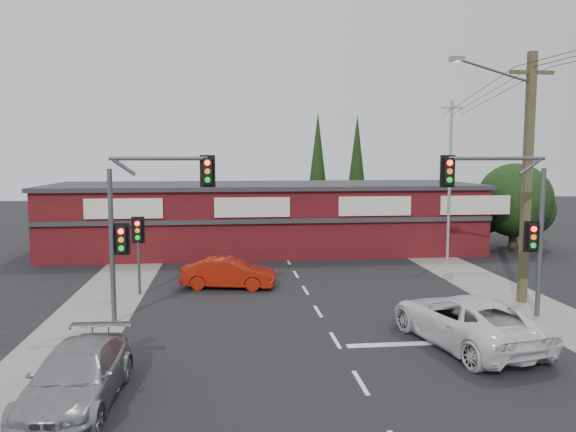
{
  "coord_description": "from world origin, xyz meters",
  "views": [
    {
      "loc": [
        -3.46,
        -18.2,
        5.93
      ],
      "look_at": [
        -1.1,
        3.0,
        3.65
      ],
      "focal_mm": 35.0,
      "sensor_mm": 36.0,
      "label": 1
    }
  ],
  "objects": [
    {
      "name": "ground",
      "position": [
        0.0,
        0.0,
        0.0
      ],
      "size": [
        120.0,
        120.0,
        0.0
      ],
      "primitive_type": "plane",
      "color": "black",
      "rests_on": "ground"
    },
    {
      "name": "road_strip",
      "position": [
        0.0,
        5.0,
        0.01
      ],
      "size": [
        14.0,
        70.0,
        0.01
      ],
      "primitive_type": "cube",
      "color": "black",
      "rests_on": "ground"
    },
    {
      "name": "verge_left",
      "position": [
        -8.5,
        5.0,
        0.01
      ],
      "size": [
        3.0,
        70.0,
        0.02
      ],
      "primitive_type": "cube",
      "color": "gray",
      "rests_on": "ground"
    },
    {
      "name": "verge_right",
      "position": [
        8.5,
        5.0,
        0.01
      ],
      "size": [
        3.0,
        70.0,
        0.02
      ],
      "primitive_type": "cube",
      "color": "gray",
      "rests_on": "ground"
    },
    {
      "name": "stop_line",
      "position": [
        3.5,
        -1.5,
        0.01
      ],
      "size": [
        6.5,
        0.35,
        0.01
      ],
      "primitive_type": "cube",
      "color": "silver",
      "rests_on": "ground"
    },
    {
      "name": "white_suv",
      "position": [
        4.02,
        -1.7,
        0.8
      ],
      "size": [
        3.79,
        6.18,
        1.6
      ],
      "primitive_type": "imported",
      "rotation": [
        0.0,
        0.0,
        3.35
      ],
      "color": "silver",
      "rests_on": "ground"
    },
    {
      "name": "silver_suv",
      "position": [
        -7.04,
        -4.86,
        0.7
      ],
      "size": [
        2.17,
        4.89,
        1.39
      ],
      "primitive_type": "imported",
      "rotation": [
        0.0,
        0.0,
        -0.05
      ],
      "color": "gray",
      "rests_on": "ground"
    },
    {
      "name": "red_sedan",
      "position": [
        -3.38,
        6.85,
        0.69
      ],
      "size": [
        4.39,
        2.27,
        1.38
      ],
      "primitive_type": "imported",
      "rotation": [
        0.0,
        0.0,
        1.37
      ],
      "color": "#9B1809",
      "rests_on": "ground"
    },
    {
      "name": "lane_dashes",
      "position": [
        0.0,
        -0.9,
        0.01
      ],
      "size": [
        0.12,
        35.79,
        0.01
      ],
      "color": "silver",
      "rests_on": "ground"
    },
    {
      "name": "shop_building",
      "position": [
        -0.99,
        16.99,
        2.13
      ],
      "size": [
        27.3,
        8.4,
        4.22
      ],
      "color": "#470E12",
      "rests_on": "ground"
    },
    {
      "name": "tree_cluster",
      "position": [
        14.69,
        15.44,
        2.9
      ],
      "size": [
        5.9,
        5.1,
        5.5
      ],
      "color": "#2D2116",
      "rests_on": "ground"
    },
    {
      "name": "conifer_near",
      "position": [
        3.5,
        24.0,
        5.48
      ],
      "size": [
        1.8,
        1.8,
        9.25
      ],
      "color": "#2D2116",
      "rests_on": "ground"
    },
    {
      "name": "conifer_far",
      "position": [
        7.0,
        26.0,
        5.48
      ],
      "size": [
        1.8,
        1.8,
        9.25
      ],
      "color": "#2D2116",
      "rests_on": "ground"
    },
    {
      "name": "traffic_mast_left",
      "position": [
        -6.43,
        2.0,
        3.93
      ],
      "size": [
        3.77,
        0.27,
        5.97
      ],
      "color": "#47494C",
      "rests_on": "ground"
    },
    {
      "name": "traffic_mast_right",
      "position": [
        6.86,
        1.0,
        3.95
      ],
      "size": [
        3.96,
        0.27,
        5.97
      ],
      "color": "#47494C",
      "rests_on": "ground"
    },
    {
      "name": "pedestal_signal",
      "position": [
        -7.2,
        6.01,
        2.41
      ],
      "size": [
        0.55,
        0.27,
        3.38
      ],
      "color": "#47494C",
      "rests_on": "ground"
    },
    {
      "name": "utility_pole",
      "position": [
        8.36,
        2.99,
        5.4
      ],
      "size": [
        4.38,
        0.59,
        10.0
      ],
      "color": "brown",
      "rests_on": "ground"
    },
    {
      "name": "steel_pole",
      "position": [
        9.0,
        12.0,
        4.7
      ],
      "size": [
        1.2,
        0.16,
        9.0
      ],
      "color": "gray",
      "rests_on": "ground"
    }
  ]
}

